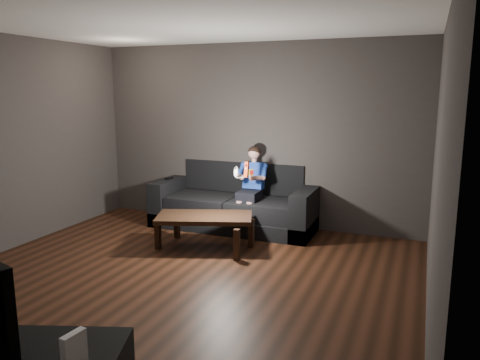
% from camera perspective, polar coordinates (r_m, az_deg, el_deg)
% --- Properties ---
extents(floor, '(5.00, 5.00, 0.00)m').
position_cam_1_polar(floor, '(5.12, -8.24, -12.36)').
color(floor, black).
rests_on(floor, ground).
extents(back_wall, '(5.00, 0.04, 2.70)m').
position_cam_1_polar(back_wall, '(7.01, 1.76, 5.47)').
color(back_wall, '#3B3534').
rests_on(back_wall, ground).
extents(right_wall, '(0.04, 5.00, 2.70)m').
position_cam_1_polar(right_wall, '(4.11, 22.99, 0.74)').
color(right_wall, '#3B3534').
rests_on(right_wall, ground).
extents(ceiling, '(5.00, 5.00, 0.02)m').
position_cam_1_polar(ceiling, '(4.76, -9.17, 19.08)').
color(ceiling, white).
rests_on(ceiling, back_wall).
extents(sofa, '(2.41, 1.04, 0.93)m').
position_cam_1_polar(sofa, '(7.00, -0.50, -3.23)').
color(sofa, black).
rests_on(sofa, floor).
extents(child, '(0.43, 0.53, 1.07)m').
position_cam_1_polar(child, '(6.74, 1.41, 0.07)').
color(child, black).
rests_on(child, sofa).
extents(wii_remote_red, '(0.06, 0.08, 0.21)m').
position_cam_1_polar(wii_remote_red, '(6.29, 0.80, 1.28)').
color(wii_remote_red, '#C13C1A').
rests_on(wii_remote_red, child).
extents(nunchuk_white, '(0.08, 0.11, 0.16)m').
position_cam_1_polar(nunchuk_white, '(6.36, -0.48, 0.99)').
color(nunchuk_white, white).
rests_on(nunchuk_white, child).
extents(wii_remote_black, '(0.06, 0.16, 0.03)m').
position_cam_1_polar(wii_remote_black, '(7.32, -8.64, 0.22)').
color(wii_remote_black, black).
rests_on(wii_remote_black, sofa).
extents(coffee_table, '(1.34, 0.97, 0.44)m').
position_cam_1_polar(coffee_table, '(6.03, -4.35, -4.84)').
color(coffee_table, black).
rests_on(coffee_table, floor).
extents(wii_console, '(0.06, 0.15, 0.19)m').
position_cam_1_polar(wii_console, '(2.79, -19.57, -18.91)').
color(wii_console, white).
rests_on(wii_console, media_console).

